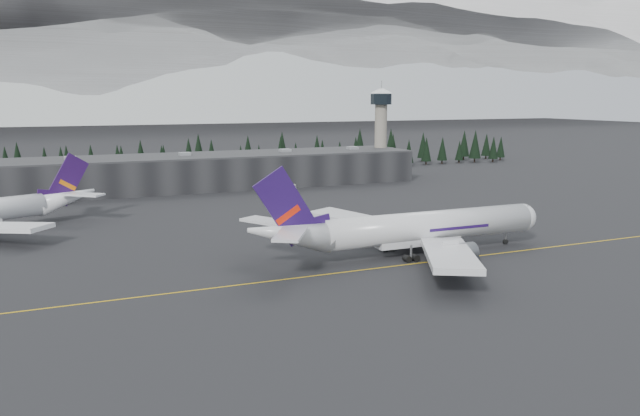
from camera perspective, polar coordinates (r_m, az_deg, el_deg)
name	(u,v)px	position (r m, az deg, el deg)	size (l,w,h in m)	color
ground	(359,267)	(127.34, 3.58, -5.44)	(1400.00, 1400.00, 0.00)	black
taxiline	(363,270)	(125.63, 3.99, -5.66)	(400.00, 0.40, 0.02)	gold
terminal	(212,171)	(242.45, -9.88, 3.37)	(160.00, 30.00, 12.60)	black
control_tower	(381,122)	(271.14, 5.59, 7.80)	(10.00, 10.00, 37.70)	gray
treeline	(191,159)	(278.26, -11.68, 4.41)	(360.00, 20.00, 15.00)	black
mountain_ridge	(86,118)	(1111.25, -20.61, 7.71)	(4400.00, 900.00, 420.00)	white
jet_main	(406,229)	(136.51, 7.83, -1.92)	(70.94, 65.51, 20.86)	silver
gse_vehicle_a	(60,204)	(214.78, -22.71, 0.36)	(2.24, 4.86, 1.35)	silver
gse_vehicle_b	(295,193)	(220.41, -2.32, 1.37)	(1.58, 3.93, 1.34)	white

